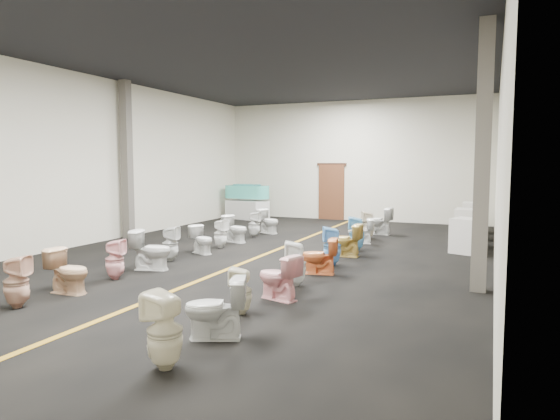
# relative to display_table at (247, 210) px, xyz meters

# --- Properties ---
(floor) EXTENTS (16.00, 16.00, 0.00)m
(floor) POSITION_rel_display_table_xyz_m (3.86, -6.79, -0.36)
(floor) COLOR black
(floor) RESTS_ON ground
(ceiling) EXTENTS (16.00, 16.00, 0.00)m
(ceiling) POSITION_rel_display_table_xyz_m (3.86, -6.79, 4.14)
(ceiling) COLOR black
(ceiling) RESTS_ON ground
(wall_back) EXTENTS (10.00, 0.00, 10.00)m
(wall_back) POSITION_rel_display_table_xyz_m (3.86, 1.21, 1.89)
(wall_back) COLOR beige
(wall_back) RESTS_ON ground
(wall_left) EXTENTS (0.00, 16.00, 16.00)m
(wall_left) POSITION_rel_display_table_xyz_m (-1.14, -6.79, 1.89)
(wall_left) COLOR beige
(wall_left) RESTS_ON ground
(wall_right) EXTENTS (0.00, 16.00, 16.00)m
(wall_right) POSITION_rel_display_table_xyz_m (8.86, -6.79, 1.89)
(wall_right) COLOR beige
(wall_right) RESTS_ON ground
(aisle_stripe) EXTENTS (0.12, 15.60, 0.01)m
(aisle_stripe) POSITION_rel_display_table_xyz_m (3.86, -6.79, -0.36)
(aisle_stripe) COLOR #946815
(aisle_stripe) RESTS_ON floor
(back_door) EXTENTS (1.00, 0.10, 2.10)m
(back_door) POSITION_rel_display_table_xyz_m (3.06, 1.15, 0.69)
(back_door) COLOR #562D19
(back_door) RESTS_ON floor
(door_frame) EXTENTS (1.15, 0.08, 0.10)m
(door_frame) POSITION_rel_display_table_xyz_m (3.06, 1.16, 1.76)
(door_frame) COLOR #331C11
(door_frame) RESTS_ON back_door
(column_left) EXTENTS (0.25, 0.25, 4.50)m
(column_left) POSITION_rel_display_table_xyz_m (-0.89, -5.79, 1.89)
(column_left) COLOR #59544C
(column_left) RESTS_ON floor
(column_right) EXTENTS (0.25, 0.25, 4.50)m
(column_right) POSITION_rel_display_table_xyz_m (8.61, -8.29, 1.89)
(column_right) COLOR #59544C
(column_right) RESTS_ON floor
(display_table) EXTENTS (1.78, 1.22, 0.72)m
(display_table) POSITION_rel_display_table_xyz_m (0.00, 0.00, 0.00)
(display_table) COLOR silver
(display_table) RESTS_ON floor
(bathtub) EXTENTS (1.86, 0.71, 0.55)m
(bathtub) POSITION_rel_display_table_xyz_m (0.00, 0.00, 0.71)
(bathtub) COLOR #43C3B0
(bathtub) RESTS_ON display_table
(appliance_crate_a) EXTENTS (0.84, 0.84, 0.84)m
(appliance_crate_a) POSITION_rel_display_table_xyz_m (8.26, -4.55, 0.06)
(appliance_crate_a) COLOR silver
(appliance_crate_a) RESTS_ON floor
(appliance_crate_b) EXTENTS (0.74, 0.74, 0.98)m
(appliance_crate_b) POSITION_rel_display_table_xyz_m (8.26, -3.48, 0.13)
(appliance_crate_b) COLOR silver
(appliance_crate_b) RESTS_ON floor
(appliance_crate_c) EXTENTS (0.80, 0.80, 0.81)m
(appliance_crate_c) POSITION_rel_display_table_xyz_m (8.26, -2.04, 0.04)
(appliance_crate_c) COLOR beige
(appliance_crate_c) RESTS_ON floor
(appliance_crate_d) EXTENTS (0.68, 0.68, 0.95)m
(appliance_crate_d) POSITION_rel_display_table_xyz_m (8.26, -0.69, 0.11)
(appliance_crate_d) COLOR white
(appliance_crate_d) RESTS_ON floor
(toilet_left_1) EXTENTS (0.47, 0.46, 0.80)m
(toilet_left_1) POSITION_rel_display_table_xyz_m (2.29, -12.08, 0.04)
(toilet_left_1) COLOR tan
(toilet_left_1) RESTS_ON floor
(toilet_left_2) EXTENTS (0.74, 0.44, 0.75)m
(toilet_left_2) POSITION_rel_display_table_xyz_m (2.35, -11.13, 0.01)
(toilet_left_2) COLOR tan
(toilet_left_2) RESTS_ON floor
(toilet_left_3) EXTENTS (0.43, 0.43, 0.76)m
(toilet_left_3) POSITION_rel_display_table_xyz_m (2.36, -10.05, 0.02)
(toilet_left_3) COLOR #F1ACAF
(toilet_left_3) RESTS_ON floor
(toilet_left_4) EXTENTS (0.89, 0.65, 0.81)m
(toilet_left_4) POSITION_rel_display_table_xyz_m (2.45, -9.08, 0.05)
(toilet_left_4) COLOR silver
(toilet_left_4) RESTS_ON floor
(toilet_left_5) EXTENTS (0.42, 0.41, 0.78)m
(toilet_left_5) POSITION_rel_display_table_xyz_m (2.26, -8.18, 0.03)
(toilet_left_5) COLOR silver
(toilet_left_5) RESTS_ON floor
(toilet_left_6) EXTENTS (0.75, 0.60, 0.67)m
(toilet_left_6) POSITION_rel_display_table_xyz_m (2.41, -7.11, -0.02)
(toilet_left_6) COLOR silver
(toilet_left_6) RESTS_ON floor
(toilet_left_7) EXTENTS (0.41, 0.40, 0.74)m
(toilet_left_7) POSITION_rel_display_table_xyz_m (2.43, -6.25, 0.01)
(toilet_left_7) COLOR white
(toilet_left_7) RESTS_ON floor
(toilet_left_8) EXTENTS (0.80, 0.56, 0.74)m
(toilet_left_8) POSITION_rel_display_table_xyz_m (2.34, -5.28, 0.01)
(toilet_left_8) COLOR white
(toilet_left_8) RESTS_ON floor
(toilet_left_9) EXTENTS (0.38, 0.38, 0.75)m
(toilet_left_9) POSITION_rel_display_table_xyz_m (2.38, -4.20, 0.02)
(toilet_left_9) COLOR silver
(toilet_left_9) RESTS_ON floor
(toilet_left_10) EXTENTS (0.83, 0.65, 0.75)m
(toilet_left_10) POSITION_rel_display_table_xyz_m (2.44, -3.32, 0.01)
(toilet_left_10) COLOR silver
(toilet_left_10) RESTS_ON floor
(toilet_right_0) EXTENTS (0.43, 0.42, 0.83)m
(toilet_right_0) POSITION_rel_display_table_xyz_m (5.68, -13.06, 0.05)
(toilet_right_0) COLOR beige
(toilet_right_0) RESTS_ON floor
(toilet_right_1) EXTENTS (0.86, 0.69, 0.77)m
(toilet_right_1) POSITION_rel_display_table_xyz_m (5.70, -12.05, 0.02)
(toilet_right_1) COLOR silver
(toilet_right_1) RESTS_ON floor
(toilet_right_2) EXTENTS (0.37, 0.37, 0.68)m
(toilet_right_2) POSITION_rel_display_table_xyz_m (5.52, -11.03, -0.02)
(toilet_right_2) COLOR beige
(toilet_right_2) RESTS_ON floor
(toilet_right_3) EXTENTS (0.81, 0.60, 0.73)m
(toilet_right_3) POSITION_rel_display_table_xyz_m (5.70, -10.12, 0.01)
(toilet_right_3) COLOR #FAADB0
(toilet_right_3) RESTS_ON floor
(toilet_right_4) EXTENTS (0.46, 0.46, 0.80)m
(toilet_right_4) POSITION_rel_display_table_xyz_m (5.64, -9.19, 0.04)
(toilet_right_4) COLOR white
(toilet_right_4) RESTS_ON floor
(toilet_right_5) EXTENTS (0.76, 0.52, 0.71)m
(toilet_right_5) POSITION_rel_display_table_xyz_m (5.71, -8.11, -0.01)
(toilet_right_5) COLOR orange
(toilet_right_5) RESTS_ON floor
(toilet_right_6) EXTENTS (0.50, 0.49, 0.83)m
(toilet_right_6) POSITION_rel_display_table_xyz_m (5.69, -7.22, 0.05)
(toilet_right_6) COLOR #6BAAE0
(toilet_right_6) RESTS_ON floor
(toilet_right_7) EXTENTS (0.76, 0.44, 0.77)m
(toilet_right_7) POSITION_rel_display_table_xyz_m (5.67, -6.13, 0.02)
(toilet_right_7) COLOR gold
(toilet_right_7) RESTS_ON floor
(toilet_right_8) EXTENTS (0.46, 0.45, 0.85)m
(toilet_right_8) POSITION_rel_display_table_xyz_m (5.71, -5.26, 0.07)
(toilet_right_8) COLOR #6EB7DF
(toilet_right_8) RESTS_ON floor
(toilet_right_9) EXTENTS (0.75, 0.57, 0.68)m
(toilet_right_9) POSITION_rel_display_table_xyz_m (5.53, -4.15, -0.02)
(toilet_right_9) COLOR white
(toilet_right_9) RESTS_ON floor
(toilet_right_10) EXTENTS (0.47, 0.47, 0.79)m
(toilet_right_10) POSITION_rel_display_table_xyz_m (5.52, -3.18, 0.03)
(toilet_right_10) COLOR beige
(toilet_right_10) RESTS_ON floor
(toilet_right_11) EXTENTS (0.85, 0.54, 0.83)m
(toilet_right_11) POSITION_rel_display_table_xyz_m (5.61, -2.25, 0.05)
(toilet_right_11) COLOR silver
(toilet_right_11) RESTS_ON floor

